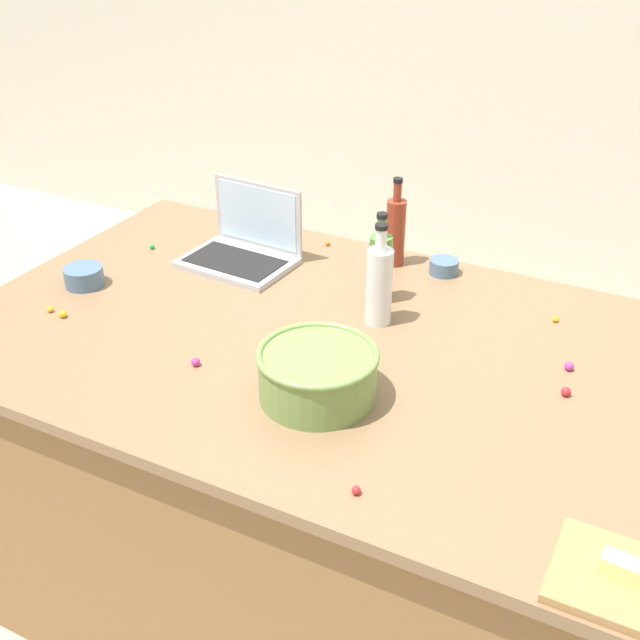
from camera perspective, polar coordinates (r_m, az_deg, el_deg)
The scene contains 21 objects.
ground_plane at distance 2.56m, azimuth 0.00°, elevation -18.76°, with size 12.00×12.00×0.00m, color #B7A88E.
wall_back at distance 3.81m, azimuth 16.20°, elevation 19.47°, with size 8.00×0.10×2.60m, color beige.
island_counter at distance 2.24m, azimuth 0.00°, elevation -11.13°, with size 1.83×1.14×0.90m.
laptop at distance 2.35m, azimuth -5.46°, elevation 5.27°, with size 0.32×0.25×0.22m.
mixing_bowl_large at distance 1.73m, azimuth -0.17°, elevation -3.83°, with size 0.27×0.27×0.12m.
bottle_soy at distance 2.31m, azimuth 5.41°, elevation 6.40°, with size 0.06×0.06×0.26m.
bottle_vinegar at distance 1.99m, azimuth 4.26°, elevation 2.59°, with size 0.07×0.07×0.27m.
bottle_olive at distance 2.10m, azimuth 4.32°, elevation 3.85°, with size 0.06×0.06×0.25m.
cutting_board at distance 1.45m, azimuth 21.86°, elevation -17.33°, with size 0.28×0.19×0.02m, color #AD7F4C.
butter_stick_left at distance 1.43m, azimuth 21.65°, elevation -16.48°, with size 0.11×0.04×0.04m, color #F4E58C.
ramekin_small at distance 2.30m, azimuth -16.53°, elevation 3.01°, with size 0.11×0.11×0.05m, color slate.
ramekin_medium at distance 2.30m, azimuth 8.85°, elevation 3.80°, with size 0.08×0.08×0.04m, color slate.
candy_0 at distance 1.93m, azimuth 17.39°, elevation -3.17°, with size 0.02×0.02×0.02m, color #CC3399.
candy_1 at distance 1.52m, azimuth 2.60°, elevation -12.07°, with size 0.02×0.02×0.02m, color red.
candy_2 at distance 1.84m, azimuth 17.18°, elevation -4.92°, with size 0.02×0.02×0.02m, color red.
candy_3 at distance 2.45m, azimuth 0.55°, elevation 5.50°, with size 0.01×0.01×0.01m, color orange.
candy_4 at distance 2.20m, azimuth -18.73°, elevation 0.73°, with size 0.02×0.02×0.02m, color yellow.
candy_5 at distance 1.88m, azimuth -8.89°, elevation -2.98°, with size 0.02×0.02×0.02m, color #CC3399.
candy_6 at distance 2.48m, azimuth -11.92°, elevation 5.16°, with size 0.02×0.02×0.02m, color green.
candy_7 at distance 2.16m, azimuth -17.93°, elevation 0.40°, with size 0.02×0.02×0.02m, color yellow.
candy_8 at distance 2.12m, azimuth 16.49°, elevation 0.06°, with size 0.02×0.02×0.02m, color yellow.
Camera 1 is at (0.78, -1.50, 1.92)m, focal length 44.74 mm.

